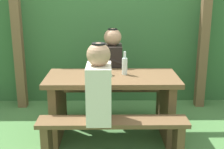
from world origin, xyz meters
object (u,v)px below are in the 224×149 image
object	(u,v)px
picnic_table	(112,96)
drinking_glass	(108,71)
bottle_left	(125,65)
person_black_coat	(113,60)
bench_far	(112,96)
person_white_shirt	(99,86)
bench_near	(113,132)

from	to	relation	value
picnic_table	drinking_glass	distance (m)	0.27
picnic_table	bottle_left	size ratio (longest dim) A/B	5.59
person_black_coat	bench_far	bearing A→B (deg)	166.51
person_white_shirt	bottle_left	size ratio (longest dim) A/B	2.87
drinking_glass	bottle_left	size ratio (longest dim) A/B	0.31
person_white_shirt	bottle_left	distance (m)	0.62
picnic_table	bench_near	xyz separation A→B (m)	(0.00, -0.51, -0.17)
drinking_glass	bottle_left	distance (m)	0.19
picnic_table	person_white_shirt	bearing A→B (deg)	-103.73
person_white_shirt	person_black_coat	world-z (taller)	same
drinking_glass	person_white_shirt	bearing A→B (deg)	-98.89
person_white_shirt	person_black_coat	distance (m)	1.02
bench_near	drinking_glass	xyz separation A→B (m)	(-0.04, 0.55, 0.44)
picnic_table	person_white_shirt	distance (m)	0.59
picnic_table	bench_near	distance (m)	0.54
bench_near	bottle_left	size ratio (longest dim) A/B	5.59
picnic_table	person_white_shirt	size ratio (longest dim) A/B	1.95
picnic_table	person_white_shirt	xyz separation A→B (m)	(-0.12, -0.50, 0.28)
drinking_glass	bottle_left	bearing A→B (deg)	6.64
bench_near	person_white_shirt	bearing A→B (deg)	178.46
picnic_table	bench_far	xyz separation A→B (m)	(0.00, 0.51, -0.17)
bench_near	person_black_coat	bearing A→B (deg)	89.22
drinking_glass	bench_near	bearing A→B (deg)	-86.00
bench_near	person_black_coat	world-z (taller)	person_black_coat
bench_far	person_white_shirt	distance (m)	1.12
person_black_coat	drinking_glass	distance (m)	0.47
drinking_glass	bottle_left	world-z (taller)	bottle_left
person_black_coat	drinking_glass	world-z (taller)	person_black_coat
bench_far	drinking_glass	distance (m)	0.64
person_white_shirt	drinking_glass	xyz separation A→B (m)	(0.08, 0.54, -0.02)
picnic_table	drinking_glass	xyz separation A→B (m)	(-0.04, 0.04, 0.27)
drinking_glass	person_black_coat	bearing A→B (deg)	83.62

